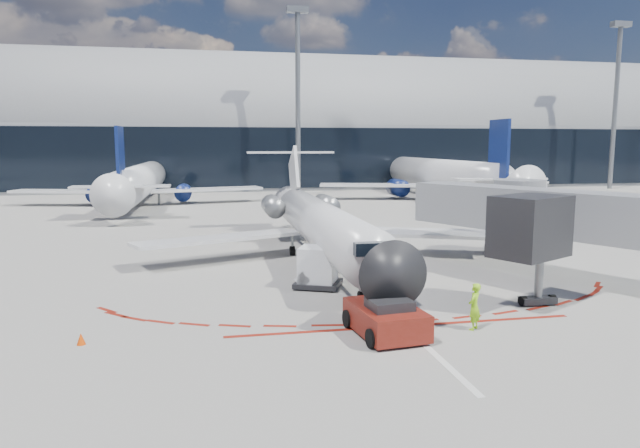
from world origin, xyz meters
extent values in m
plane|color=gray|center=(0.00, 0.00, 0.00)|extent=(260.00, 260.00, 0.00)
cube|color=silver|center=(0.00, 2.00, 0.01)|extent=(0.25, 40.00, 0.01)
cube|color=maroon|center=(0.00, -11.50, 0.01)|extent=(14.00, 0.25, 0.01)
cube|color=gray|center=(0.00, 65.00, 5.00)|extent=(150.00, 24.00, 10.00)
cylinder|color=gray|center=(0.00, 65.00, 10.00)|extent=(150.00, 24.00, 24.00)
cube|color=black|center=(0.00, 52.95, 5.00)|extent=(150.00, 0.20, 9.00)
cube|color=gray|center=(9.00, -4.50, 3.60)|extent=(8.22, 12.61, 2.30)
cube|color=black|center=(5.95, -10.24, 3.60)|extent=(3.86, 3.44, 2.60)
cylinder|color=slate|center=(6.75, -9.84, 1.20)|extent=(0.36, 0.36, 2.40)
cube|color=black|center=(6.75, -9.84, 0.22)|extent=(1.60, 0.60, 0.30)
cylinder|color=gray|center=(12.05, 1.24, 2.40)|extent=(3.20, 3.20, 4.80)
cylinder|color=black|center=(12.05, 1.24, 0.25)|extent=(4.00, 4.00, 0.50)
cylinder|color=slate|center=(5.00, 48.00, 12.50)|extent=(0.70, 0.70, 25.00)
cylinder|color=slate|center=(55.00, 48.00, 12.50)|extent=(0.70, 0.70, 25.00)
cylinder|color=silver|center=(-0.82, 0.98, 2.29)|extent=(2.63, 21.43, 2.63)
cone|color=black|center=(-0.82, -11.10, 2.29)|extent=(2.63, 2.73, 2.63)
cone|color=silver|center=(-0.82, 13.44, 2.29)|extent=(2.63, 3.51, 2.63)
cube|color=black|center=(-0.82, -9.55, 2.82)|extent=(1.66, 1.36, 0.54)
cube|color=silver|center=(-6.86, 2.44, 1.41)|extent=(10.43, 6.19, 0.30)
cube|color=silver|center=(5.22, 2.44, 1.41)|extent=(10.43, 6.19, 0.30)
cube|color=silver|center=(-0.82, 12.47, 4.63)|extent=(0.24, 4.57, 4.65)
cube|color=silver|center=(-0.82, 14.52, 6.38)|extent=(7.01, 1.56, 0.16)
cylinder|color=slate|center=(-2.82, 9.55, 2.53)|extent=(1.46, 3.31, 1.46)
cylinder|color=slate|center=(1.18, 9.55, 2.53)|extent=(1.46, 3.31, 1.46)
cylinder|color=black|center=(-0.82, -7.99, 0.27)|extent=(0.21, 0.55, 0.55)
cylinder|color=black|center=(-2.28, 3.41, 0.31)|extent=(0.29, 0.62, 0.62)
cylinder|color=black|center=(0.64, 3.41, 0.31)|extent=(0.29, 0.62, 0.62)
cylinder|color=slate|center=(-0.82, -7.99, 0.54)|extent=(0.18, 0.18, 1.07)
cube|color=#5E150D|center=(-1.03, -12.30, 0.59)|extent=(2.54, 3.68, 0.97)
cube|color=black|center=(-0.99, -12.63, 1.24)|extent=(1.65, 1.46, 0.38)
cylinder|color=slate|center=(-1.31, -9.95, 0.38)|extent=(0.43, 2.80, 0.11)
cylinder|color=black|center=(-1.91, -13.60, 0.35)|extent=(0.38, 0.72, 0.69)
cylinder|color=black|center=(0.13, -13.36, 0.35)|extent=(0.38, 0.72, 0.69)
cylinder|color=black|center=(-2.19, -11.25, 0.35)|extent=(0.38, 0.72, 0.69)
cylinder|color=black|center=(-0.15, -11.01, 0.35)|extent=(0.38, 0.72, 0.69)
imported|color=#92E017|center=(2.46, -12.41, 0.91)|extent=(0.78, 0.77, 1.82)
cube|color=black|center=(-2.21, -4.93, 0.20)|extent=(2.72, 2.56, 0.24)
cube|color=silver|center=(-2.21, -4.93, 1.17)|extent=(2.24, 2.18, 1.73)
cylinder|color=black|center=(-3.28, -5.22, 0.11)|extent=(0.19, 0.24, 0.22)
cylinder|color=black|center=(-1.69, -5.92, 0.11)|extent=(0.19, 0.24, 0.22)
cylinder|color=black|center=(-2.72, -3.93, 0.11)|extent=(0.19, 0.24, 0.22)
cylinder|color=black|center=(-1.13, -4.63, 0.11)|extent=(0.19, 0.24, 0.22)
cone|color=#DD4104|center=(-11.96, -11.32, 0.21)|extent=(0.31, 0.31, 0.43)
cone|color=#DD4104|center=(-0.73, -9.19, 0.29)|extent=(0.41, 0.41, 0.57)
camera|label=1|loc=(-7.33, -31.99, 7.05)|focal=32.00mm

